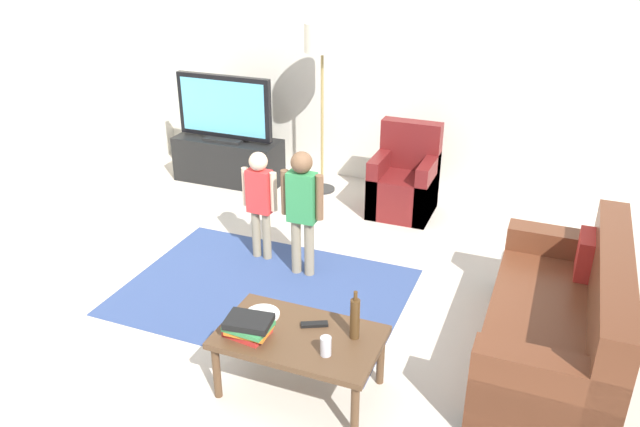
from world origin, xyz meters
TOP-DOWN VIEW (x-y plane):
  - ground at (0.00, 0.00)m, footprint 7.80×7.80m
  - wall_back at (0.00, 3.00)m, footprint 6.00×0.12m
  - area_rug at (-0.38, 0.35)m, footprint 2.20×1.60m
  - tv_stand at (-1.79, 2.30)m, footprint 1.20×0.44m
  - tv at (-1.79, 2.28)m, footprint 1.10×0.28m
  - couch at (1.85, 0.28)m, footprint 0.80×1.80m
  - armchair at (0.25, 2.26)m, footprint 0.60×0.60m
  - floor_lamp at (-0.72, 2.45)m, footprint 0.36×0.36m
  - child_near_tv at (-0.65, 0.85)m, footprint 0.33×0.16m
  - child_center at (-0.21, 0.73)m, footprint 0.36×0.17m
  - coffee_table at (0.35, -0.60)m, footprint 1.00×0.60m
  - book_stack at (0.07, -0.72)m, footprint 0.30×0.24m
  - bottle at (0.67, -0.50)m, footprint 0.06×0.06m
  - tv_remote at (0.40, -0.48)m, footprint 0.17×0.12m
  - soda_can at (0.57, -0.72)m, footprint 0.07×0.07m
  - plate at (0.05, -0.50)m, footprint 0.22×0.22m

SIDE VIEW (x-z plane):
  - ground at x=0.00m, z-range 0.00..0.00m
  - area_rug at x=-0.38m, z-range 0.00..0.01m
  - tv_stand at x=-1.79m, z-range -0.01..0.49m
  - couch at x=1.85m, z-range -0.14..0.72m
  - armchair at x=0.25m, z-range -0.15..0.75m
  - coffee_table at x=0.35m, z-range 0.16..0.58m
  - plate at x=0.05m, z-range 0.42..0.44m
  - tv_remote at x=0.40m, z-range 0.42..0.44m
  - soda_can at x=0.57m, z-range 0.42..0.54m
  - book_stack at x=0.07m, z-range 0.42..0.55m
  - bottle at x=0.67m, z-range 0.40..0.72m
  - child_near_tv at x=-0.65m, z-range 0.10..1.08m
  - child_center at x=-0.21m, z-range 0.11..1.19m
  - tv at x=-1.79m, z-range 0.49..1.20m
  - wall_back at x=0.00m, z-range 0.00..2.70m
  - floor_lamp at x=-0.72m, z-range 0.65..2.43m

